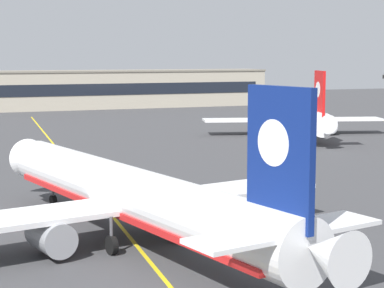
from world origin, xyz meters
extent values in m
cube|color=yellow|center=(0.00, 30.00, 0.00)|extent=(13.01, 179.57, 0.01)
cylinder|color=white|center=(-1.14, 15.63, 3.50)|extent=(11.50, 35.97, 3.80)
cone|color=white|center=(-5.32, 34.47, 3.50)|extent=(4.09, 3.32, 3.61)
cone|color=white|center=(3.05, -3.31, 3.90)|extent=(3.39, 3.35, 2.85)
cube|color=red|center=(-1.14, 15.63, 2.46)|extent=(10.80, 33.14, 0.44)
cube|color=black|center=(-4.91, 32.62, 4.17)|extent=(3.02, 1.69, 0.60)
cube|color=white|center=(-1.27, 16.22, 2.65)|extent=(32.28, 11.61, 0.36)
cylinder|color=gray|center=(-7.11, 13.90, 1.43)|extent=(3.02, 4.01, 2.30)
cylinder|color=black|center=(-7.51, 15.71, 1.43)|extent=(1.95, 0.60, 1.95)
cylinder|color=gray|center=(5.00, 16.58, 1.43)|extent=(3.02, 4.01, 2.30)
cylinder|color=black|center=(4.59, 18.39, 1.43)|extent=(1.95, 0.60, 1.95)
cube|color=navy|center=(2.27, 0.21, 8.05)|extent=(1.43, 4.77, 7.20)
cylinder|color=white|center=(2.21, 0.50, 8.77)|extent=(0.95, 2.44, 2.40)
cube|color=white|center=(2.40, -0.38, 4.36)|extent=(11.35, 5.11, 0.24)
cylinder|color=#4C4C51|center=(-4.28, 29.79, 1.48)|extent=(0.24, 0.24, 1.60)
cylinder|color=black|center=(-4.28, 29.79, 0.45)|extent=(0.59, 0.97, 0.90)
cylinder|color=#4C4C51|center=(-3.25, 13.12, 1.77)|extent=(0.24, 0.24, 1.60)
cylinder|color=black|center=(-3.25, 13.12, 0.65)|extent=(0.67, 1.36, 1.30)
cylinder|color=#4C4C51|center=(1.83, 14.24, 1.77)|extent=(0.24, 0.24, 1.60)
cylinder|color=black|center=(1.83, 14.24, 0.65)|extent=(0.67, 1.36, 1.30)
cylinder|color=white|center=(42.57, 70.22, 3.30)|extent=(12.46, 33.65, 3.58)
cone|color=white|center=(47.40, 87.75, 3.30)|extent=(3.93, 3.26, 3.40)
cone|color=white|center=(37.72, 52.60, 3.67)|extent=(3.29, 3.26, 2.69)
cube|color=red|center=(42.57, 70.22, 2.31)|extent=(11.67, 31.01, 0.41)
cube|color=black|center=(46.93, 86.02, 3.92)|extent=(2.86, 1.71, 0.57)
cube|color=white|center=(42.72, 70.76, 2.49)|extent=(30.27, 12.37, 0.34)
cylinder|color=gray|center=(36.84, 71.41, 1.35)|extent=(2.99, 3.85, 2.17)
cylinder|color=black|center=(37.30, 73.09, 1.35)|extent=(1.82, 0.65, 1.84)
cylinder|color=gray|center=(48.10, 68.30, 1.35)|extent=(2.99, 3.85, 2.17)
cylinder|color=black|center=(48.57, 69.98, 1.35)|extent=(1.82, 0.65, 1.84)
cube|color=red|center=(38.62, 55.87, 7.58)|extent=(1.56, 4.46, 6.78)
cylinder|color=white|center=(38.69, 56.14, 8.26)|extent=(1.00, 2.29, 2.26)
cube|color=white|center=(38.47, 55.32, 4.10)|extent=(10.69, 5.30, 0.23)
cylinder|color=#4C4C51|center=(46.20, 83.39, 1.39)|extent=(0.23, 0.23, 1.51)
cylinder|color=black|center=(46.20, 83.39, 0.42)|extent=(0.59, 0.92, 0.85)
cylinder|color=#4C4C51|center=(39.71, 69.05, 1.67)|extent=(0.23, 0.23, 1.51)
cylinder|color=black|center=(39.71, 69.05, 0.61)|extent=(0.69, 1.28, 1.22)
cylinder|color=#4C4C51|center=(44.43, 67.75, 1.67)|extent=(0.23, 0.23, 1.51)
cylinder|color=black|center=(44.43, 67.75, 0.61)|extent=(0.69, 1.28, 1.22)
cone|color=orange|center=(-0.24, 31.38, 0.28)|extent=(0.36, 0.36, 0.55)
cylinder|color=white|center=(-0.24, 31.38, 0.30)|extent=(0.23, 0.23, 0.07)
cube|color=orange|center=(-0.24, 31.38, 0.01)|extent=(0.44, 0.44, 0.03)
camera|label=1|loc=(-14.19, -30.31, 13.17)|focal=64.42mm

